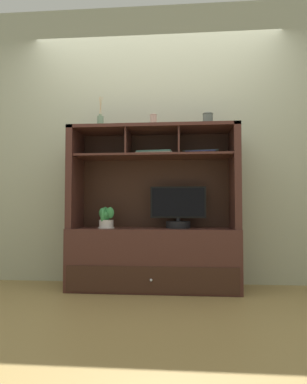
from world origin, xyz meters
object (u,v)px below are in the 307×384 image
at_px(magazine_stack_left, 155,154).
at_px(media_console, 154,239).
at_px(tv_monitor, 178,211).
at_px(ceramic_vase, 153,121).
at_px(accent_vase, 208,120).
at_px(magazine_stack_centre, 201,153).
at_px(potted_orchid, 106,218).
at_px(diffuser_bottle, 100,122).

bearing_deg(magazine_stack_left, media_console, 160.63).
xyz_separation_m(tv_monitor, ceramic_vase, (-0.23, -0.03, 0.83)).
bearing_deg(ceramic_vase, tv_monitor, 7.15).
distance_m(tv_monitor, accent_vase, 0.88).
distance_m(ceramic_vase, accent_vase, 0.50).
distance_m(tv_monitor, ceramic_vase, 0.87).
bearing_deg(magazine_stack_centre, accent_vase, -56.95).
height_order(magazine_stack_left, accent_vase, accent_vase).
distance_m(media_console, potted_orchid, 0.48).
height_order(diffuser_bottle, accent_vase, diffuser_bottle).
distance_m(media_console, diffuser_bottle, 1.20).
bearing_deg(accent_vase, potted_orchid, -178.71).
bearing_deg(diffuser_bottle, tv_monitor, 2.65).
height_order(media_console, potted_orchid, media_console).
height_order(ceramic_vase, accent_vase, ceramic_vase).
xyz_separation_m(magazine_stack_centre, ceramic_vase, (-0.44, -0.07, 0.30)).
distance_m(media_console, magazine_stack_left, 0.79).
distance_m(potted_orchid, diffuser_bottle, 0.91).
height_order(magazine_stack_left, diffuser_bottle, diffuser_bottle).
distance_m(media_console, ceramic_vase, 1.09).
xyz_separation_m(tv_monitor, magazine_stack_centre, (0.22, 0.04, 0.54)).
bearing_deg(accent_vase, media_console, 175.79).
xyz_separation_m(tv_monitor, accent_vase, (0.27, -0.05, 0.83)).
bearing_deg(ceramic_vase, magazine_stack_left, 37.38).
relative_size(diffuser_bottle, ceramic_vase, 2.46).
bearing_deg(magazine_stack_left, magazine_stack_centre, 7.67).
bearing_deg(potted_orchid, magazine_stack_centre, 7.10).
height_order(media_console, tv_monitor, media_console).
distance_m(tv_monitor, diffuser_bottle, 1.11).
bearing_deg(magazine_stack_left, tv_monitor, 4.27).
distance_m(magazine_stack_centre, ceramic_vase, 0.54).
relative_size(potted_orchid, diffuser_bottle, 0.64).
xyz_separation_m(potted_orchid, accent_vase, (0.93, 0.02, 0.90)).
height_order(media_console, magazine_stack_left, media_console).
bearing_deg(potted_orchid, diffuser_bottle, 151.96).
height_order(potted_orchid, ceramic_vase, ceramic_vase).
bearing_deg(magazine_stack_centre, magazine_stack_left, -172.33).
bearing_deg(ceramic_vase, potted_orchid, -174.84).
height_order(diffuser_bottle, ceramic_vase, diffuser_bottle).
distance_m(magazine_stack_left, ceramic_vase, 0.30).
distance_m(potted_orchid, magazine_stack_left, 0.75).
bearing_deg(magazine_stack_left, diffuser_bottle, -178.01).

